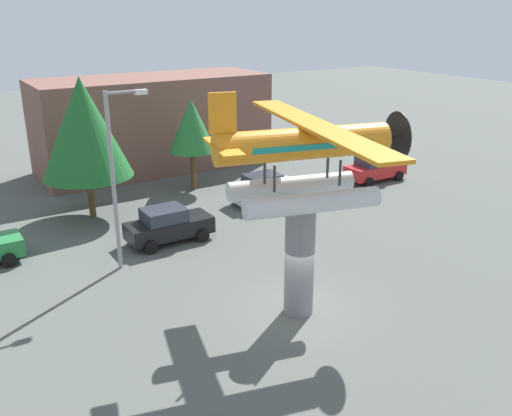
% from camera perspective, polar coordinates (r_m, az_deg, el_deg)
% --- Properties ---
extents(ground_plane, '(140.00, 140.00, 0.00)m').
position_cam_1_polar(ground_plane, '(21.37, 4.36, -10.59)').
color(ground_plane, '#515651').
extents(display_pedestal, '(1.10, 1.10, 4.35)m').
position_cam_1_polar(display_pedestal, '(20.36, 4.52, -5.31)').
color(display_pedestal, slate).
rests_on(display_pedestal, ground).
extents(floatplane_monument, '(7.18, 10.35, 4.00)m').
position_cam_1_polar(floatplane_monument, '(19.10, 5.19, 5.25)').
color(floatplane_monument, silver).
rests_on(floatplane_monument, display_pedestal).
extents(car_mid_black, '(4.20, 2.02, 1.76)m').
position_cam_1_polar(car_mid_black, '(27.32, -9.05, -1.73)').
color(car_mid_black, black).
rests_on(car_mid_black, ground).
extents(car_far_silver, '(4.20, 2.02, 1.76)m').
position_cam_1_polar(car_far_silver, '(32.47, 0.92, 2.03)').
color(car_far_silver, silver).
rests_on(car_far_silver, ground).
extents(car_distant_red, '(4.20, 2.02, 1.76)m').
position_cam_1_polar(car_distant_red, '(37.60, 12.15, 4.07)').
color(car_distant_red, red).
rests_on(car_distant_red, ground).
extents(streetlight_primary, '(1.84, 0.28, 7.75)m').
position_cam_1_polar(streetlight_primary, '(23.87, -14.17, 3.93)').
color(streetlight_primary, gray).
rests_on(streetlight_primary, ground).
extents(storefront_building, '(15.98, 6.12, 6.45)m').
position_cam_1_polar(storefront_building, '(40.19, -10.53, 8.62)').
color(storefront_building, brown).
rests_on(storefront_building, ground).
extents(tree_east, '(4.76, 4.76, 7.62)m').
position_cam_1_polar(tree_east, '(30.49, -17.33, 7.91)').
color(tree_east, brown).
rests_on(tree_east, ground).
extents(tree_center_back, '(2.93, 2.93, 5.73)m').
position_cam_1_polar(tree_center_back, '(34.50, -6.64, 8.43)').
color(tree_center_back, brown).
rests_on(tree_center_back, ground).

